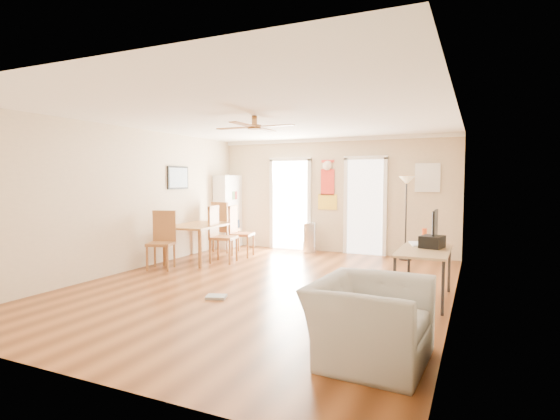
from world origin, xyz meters
The scene contains 29 objects.
floor centered at (0.00, 0.00, 0.00)m, with size 7.00×7.00×0.00m, color brown.
ceiling centered at (0.00, 0.00, 2.60)m, with size 5.50×7.00×0.00m, color silver, non-canonical shape.
wall_back centered at (0.00, 3.50, 1.30)m, with size 5.50×0.04×2.60m, color beige, non-canonical shape.
wall_front centered at (0.00, -3.50, 1.30)m, with size 5.50×0.04×2.60m, color beige, non-canonical shape.
wall_left centered at (-2.75, 0.00, 1.30)m, with size 0.04×7.00×2.60m, color beige, non-canonical shape.
wall_right centered at (2.75, 0.00, 1.30)m, with size 0.04×7.00×2.60m, color beige, non-canonical shape.
crown_molding centered at (0.00, 0.00, 2.56)m, with size 5.50×7.00×0.08m, color white, non-canonical shape.
kitchen_doorway centered at (-1.05, 3.48, 1.05)m, with size 0.90×0.10×2.10m, color white, non-canonical shape.
bathroom_doorway centered at (0.75, 3.48, 1.05)m, with size 0.80×0.10×2.10m, color white, non-canonical shape.
wall_decal centered at (-0.13, 3.48, 1.55)m, with size 0.46×0.03×1.10m, color red.
ac_grille centered at (2.05, 3.47, 1.70)m, with size 0.50×0.04×0.60m, color white.
framed_poster centered at (-2.73, 1.40, 1.70)m, with size 0.04×0.66×0.48m, color black.
ceiling_fan centered at (0.00, -0.30, 2.43)m, with size 1.24×1.24×0.20m, color #593819, non-canonical shape.
bookshelf centered at (-2.55, 3.10, 0.88)m, with size 0.35×0.79×1.76m, color white, non-canonical shape.
dining_table centered at (-2.15, 1.35, 0.37)m, with size 0.89×1.49×0.75m, color #A47234, non-canonical shape.
dining_chair_right_a centered at (-1.60, 2.12, 0.55)m, with size 0.45×0.45×1.09m, color #A36034, non-canonical shape.
dining_chair_right_b centered at (-1.60, 1.37, 0.56)m, with size 0.46×0.46×1.13m, color #9B5832, non-canonical shape.
dining_chair_near centered at (-2.30, 0.32, 0.53)m, with size 0.44×0.44×1.07m, color #A56735, non-canonical shape.
dining_chair_far centered at (-2.26, 2.53, 0.57)m, with size 0.47×0.47×1.14m, color #9A6331, non-canonical shape.
trash_can centered at (-0.46, 3.21, 0.34)m, with size 0.32×0.32×0.68m, color silver.
torchiere_lamp centered at (1.68, 3.17, 0.87)m, with size 0.33×0.33×1.73m, color black, non-canonical shape.
computer_desk centered at (2.37, 0.17, 0.35)m, with size 0.66×1.32×0.70m, color #A17E57, non-canonical shape.
imac centered at (2.47, 0.55, 0.96)m, with size 0.08×0.56×0.52m, color black, non-canonical shape.
keyboard centered at (2.20, 0.61, 0.71)m, with size 0.14×0.45×0.02m, color white.
printer centered at (2.45, 0.37, 0.79)m, with size 0.28×0.33×0.17m, color black.
orange_bottle centered at (2.30, 0.79, 0.82)m, with size 0.07×0.07×0.22m, color #FA4F16.
wastebasket_a centered at (1.71, -0.14, 0.14)m, with size 0.25×0.25×0.29m, color silver.
floor_cloth centered at (-0.28, -0.94, 0.02)m, with size 0.27×0.22×0.04m, color gray.
armchair centered at (2.15, -2.10, 0.37)m, with size 1.12×0.98×0.73m, color #ADACA7.
Camera 1 is at (3.02, -5.98, 1.66)m, focal length 27.78 mm.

